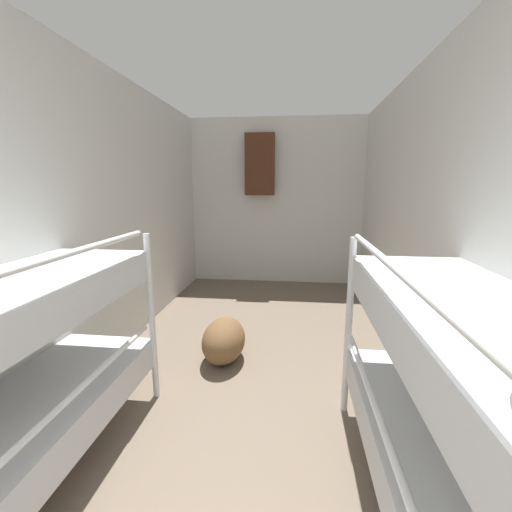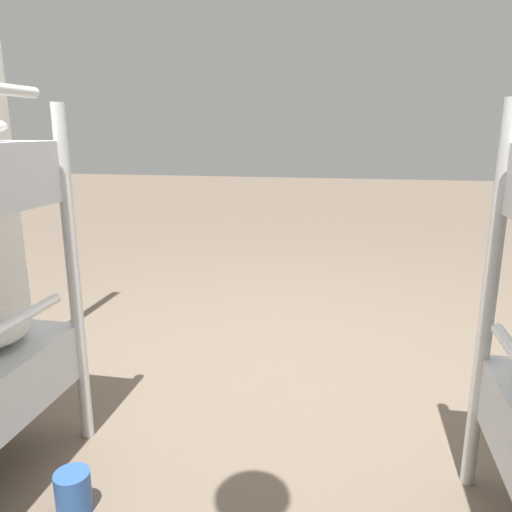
% 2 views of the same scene
% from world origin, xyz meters
% --- Properties ---
extents(ground_plane, '(20.00, 20.00, 0.00)m').
position_xyz_m(ground_plane, '(0.00, 0.00, 0.00)').
color(ground_plane, '#6B5B4C').
extents(tin_can, '(0.11, 0.11, 0.13)m').
position_xyz_m(tin_can, '(0.52, 0.94, 0.07)').
color(tin_can, '#2D569E').
rests_on(tin_can, ground_plane).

